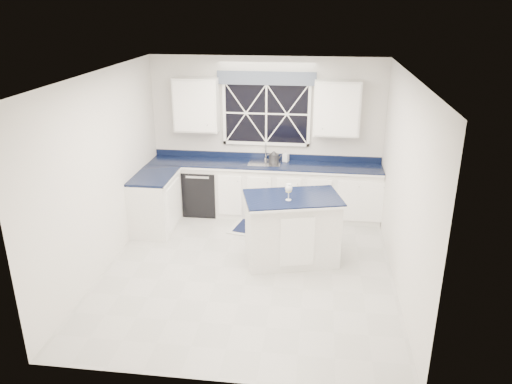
# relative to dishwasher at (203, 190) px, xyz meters

# --- Properties ---
(ground) EXTENTS (4.50, 4.50, 0.00)m
(ground) POSITION_rel_dishwasher_xyz_m (1.10, -1.95, -0.41)
(ground) COLOR #AEAEAA
(ground) RESTS_ON ground
(back_wall) EXTENTS (4.00, 0.10, 2.70)m
(back_wall) POSITION_rel_dishwasher_xyz_m (1.10, 0.30, 0.94)
(back_wall) COLOR silver
(back_wall) RESTS_ON ground
(base_cabinets) EXTENTS (3.99, 1.60, 0.90)m
(base_cabinets) POSITION_rel_dishwasher_xyz_m (0.77, -0.17, 0.04)
(base_cabinets) COLOR silver
(base_cabinets) RESTS_ON ground
(countertop) EXTENTS (3.98, 0.64, 0.04)m
(countertop) POSITION_rel_dishwasher_xyz_m (1.10, 0.00, 0.51)
(countertop) COLOR black
(countertop) RESTS_ON base_cabinets
(dishwasher) EXTENTS (0.60, 0.58, 0.82)m
(dishwasher) POSITION_rel_dishwasher_xyz_m (0.00, 0.00, 0.00)
(dishwasher) COLOR black
(dishwasher) RESTS_ON ground
(window) EXTENTS (1.65, 0.09, 1.26)m
(window) POSITION_rel_dishwasher_xyz_m (1.10, 0.25, 1.42)
(window) COLOR black
(window) RESTS_ON ground
(upper_cabinets) EXTENTS (3.10, 0.34, 0.90)m
(upper_cabinets) POSITION_rel_dishwasher_xyz_m (1.10, 0.13, 1.49)
(upper_cabinets) COLOR silver
(upper_cabinets) RESTS_ON ground
(faucet) EXTENTS (0.05, 0.20, 0.30)m
(faucet) POSITION_rel_dishwasher_xyz_m (1.10, 0.19, 0.69)
(faucet) COLOR silver
(faucet) RESTS_ON countertop
(island) EXTENTS (1.48, 1.11, 0.99)m
(island) POSITION_rel_dishwasher_xyz_m (1.68, -1.60, 0.09)
(island) COLOR silver
(island) RESTS_ON ground
(rug) EXTENTS (1.51, 1.10, 0.02)m
(rug) POSITION_rel_dishwasher_xyz_m (1.33, -0.60, -0.40)
(rug) COLOR #BBBBB6
(rug) RESTS_ON ground
(kettle) EXTENTS (0.28, 0.18, 0.20)m
(kettle) POSITION_rel_dishwasher_xyz_m (1.25, 0.12, 0.62)
(kettle) COLOR #303032
(kettle) RESTS_ON countertop
(wine_glass) EXTENTS (0.10, 0.10, 0.24)m
(wine_glass) POSITION_rel_dishwasher_xyz_m (1.63, -1.73, 0.74)
(wine_glass) COLOR silver
(wine_glass) RESTS_ON island
(soap_bottle) EXTENTS (0.12, 0.12, 0.20)m
(soap_bottle) POSITION_rel_dishwasher_xyz_m (1.45, 0.17, 0.63)
(soap_bottle) COLOR silver
(soap_bottle) RESTS_ON countertop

